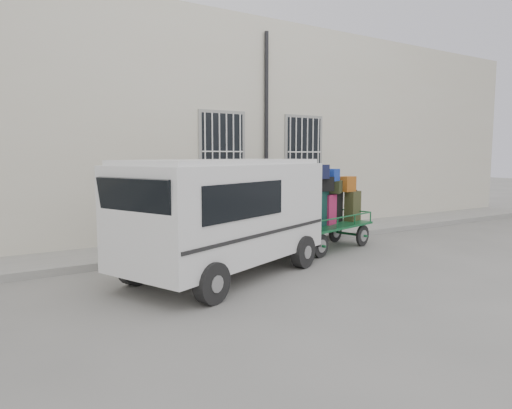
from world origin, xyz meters
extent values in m
plane|color=slate|center=(0.00, 0.00, 0.00)|extent=(80.00, 80.00, 0.00)
cube|color=beige|center=(0.00, 5.50, 3.00)|extent=(24.00, 5.00, 6.00)
cylinder|color=black|center=(0.95, 2.92, 2.80)|extent=(0.11, 0.11, 5.60)
cube|color=black|center=(-0.40, 2.98, 2.25)|extent=(1.20, 0.08, 2.20)
cube|color=gray|center=(-0.40, 2.96, 1.09)|extent=(1.45, 0.22, 0.12)
cube|color=black|center=(2.30, 2.98, 2.25)|extent=(1.20, 0.08, 2.20)
cube|color=gray|center=(2.30, 2.96, 1.09)|extent=(1.45, 0.22, 0.12)
cube|color=gray|center=(0.00, 2.20, 0.07)|extent=(24.00, 1.70, 0.15)
cylinder|color=black|center=(0.43, -0.08, 0.26)|extent=(0.53, 0.20, 0.53)
cylinder|color=gray|center=(0.43, -0.08, 0.26)|extent=(0.31, 0.17, 0.29)
cylinder|color=black|center=(0.23, 0.70, 0.26)|extent=(0.53, 0.20, 0.53)
cylinder|color=gray|center=(0.23, 0.70, 0.26)|extent=(0.31, 0.17, 0.29)
cylinder|color=black|center=(2.17, 0.38, 0.26)|extent=(0.53, 0.20, 0.53)
cylinder|color=gray|center=(2.17, 0.38, 0.26)|extent=(0.31, 0.17, 0.29)
cylinder|color=black|center=(1.97, 1.16, 0.26)|extent=(0.53, 0.20, 0.53)
cylinder|color=gray|center=(1.97, 1.16, 0.26)|extent=(0.31, 0.17, 0.29)
cube|color=#14582E|center=(1.20, 0.54, 0.58)|extent=(2.52, 1.62, 0.05)
cylinder|color=#14582E|center=(-0.18, 0.18, 0.74)|extent=(0.31, 0.12, 0.59)
cube|color=#131134|center=(0.32, 0.31, 1.01)|extent=(0.56, 0.45, 0.80)
cube|color=black|center=(0.32, 0.31, 1.43)|extent=(0.22, 0.17, 0.03)
cube|color=#0C2C2D|center=(0.81, 0.48, 1.02)|extent=(0.56, 0.42, 0.82)
cube|color=black|center=(0.81, 0.48, 1.44)|extent=(0.23, 0.18, 0.03)
cube|color=#9F1C39|center=(1.18, 0.54, 0.97)|extent=(0.44, 0.35, 0.72)
cube|color=black|center=(1.18, 0.54, 1.34)|extent=(0.18, 0.15, 0.03)
cube|color=black|center=(1.63, 0.81, 0.98)|extent=(0.46, 0.37, 0.74)
cube|color=black|center=(1.63, 0.81, 1.37)|extent=(0.18, 0.15, 0.03)
cube|color=#2A2D16|center=(2.13, 0.71, 0.98)|extent=(0.54, 0.41, 0.75)
cube|color=black|center=(2.13, 0.71, 1.37)|extent=(0.22, 0.17, 0.03)
cube|color=#541025|center=(0.37, 0.33, 1.57)|extent=(0.53, 0.43, 0.31)
cube|color=black|center=(0.84, 0.46, 1.59)|extent=(0.62, 0.35, 0.33)
cube|color=black|center=(1.39, 0.59, 1.50)|extent=(0.59, 0.57, 0.30)
cube|color=brown|center=(1.93, 0.73, 1.55)|extent=(0.51, 0.40, 0.38)
cube|color=#131134|center=(0.68, 0.35, 1.89)|extent=(0.50, 0.37, 0.32)
cube|color=navy|center=(1.26, 0.55, 1.79)|extent=(0.50, 0.44, 0.29)
cube|color=silver|center=(-2.09, -0.30, 1.23)|extent=(4.61, 3.30, 1.73)
cube|color=silver|center=(-2.09, -0.30, 2.13)|extent=(4.38, 3.10, 0.10)
cube|color=black|center=(-4.02, -1.10, 1.57)|extent=(0.77, 1.53, 0.72)
cube|color=black|center=(-2.27, -1.37, 1.52)|extent=(1.97, 0.84, 0.60)
cube|color=black|center=(-0.12, 0.51, 1.52)|extent=(0.55, 1.26, 0.53)
cube|color=black|center=(-0.13, 0.51, 0.41)|extent=(0.77, 1.68, 0.21)
cube|color=white|center=(-0.09, 0.52, 0.63)|extent=(0.18, 0.38, 0.12)
cylinder|color=black|center=(-3.04, -1.65, 0.33)|extent=(0.69, 0.45, 0.65)
cylinder|color=black|center=(-3.71, -0.02, 0.33)|extent=(0.69, 0.45, 0.65)
cylinder|color=black|center=(-0.46, -0.59, 0.33)|extent=(0.69, 0.45, 0.65)
cylinder|color=black|center=(-1.13, 1.05, 0.33)|extent=(0.69, 0.45, 0.65)
camera|label=1|loc=(-6.05, -7.74, 2.25)|focal=32.00mm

